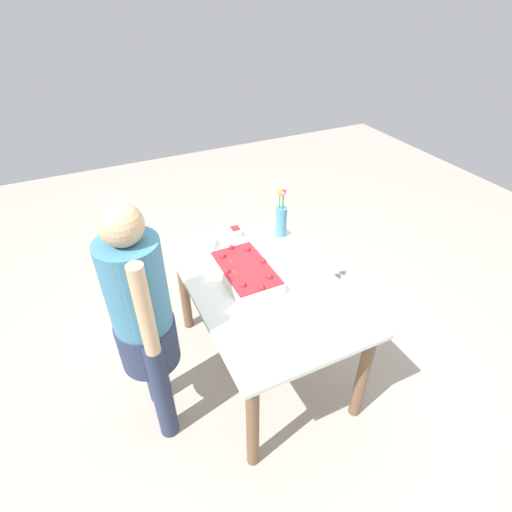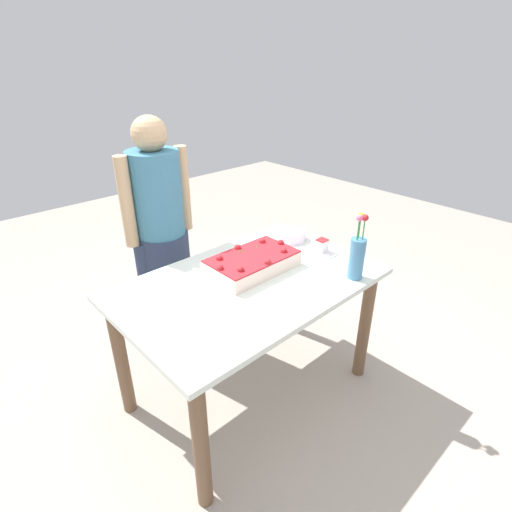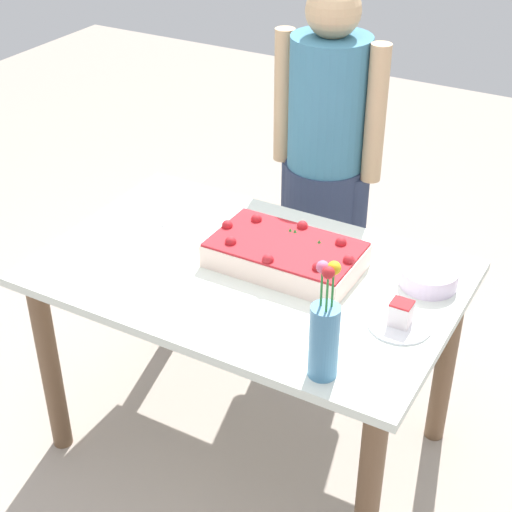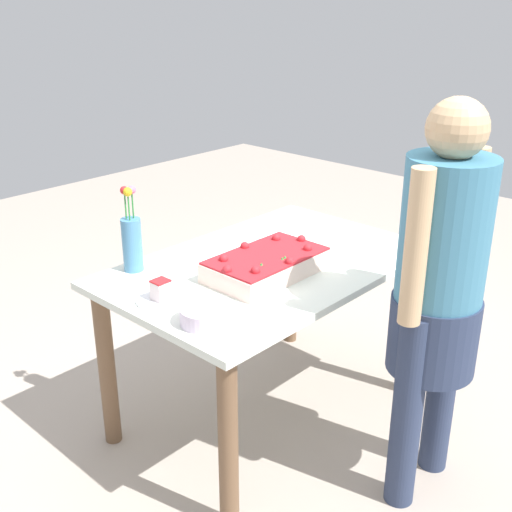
{
  "view_description": "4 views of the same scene",
  "coord_description": "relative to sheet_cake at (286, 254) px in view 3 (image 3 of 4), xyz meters",
  "views": [
    {
      "loc": [
        1.64,
        -0.84,
        2.29
      ],
      "look_at": [
        -0.12,
        0.01,
        0.87
      ],
      "focal_mm": 28.0,
      "sensor_mm": 36.0,
      "label": 1
    },
    {
      "loc": [
        1.17,
        1.31,
        1.78
      ],
      "look_at": [
        -0.11,
        -0.06,
        0.83
      ],
      "focal_mm": 28.0,
      "sensor_mm": 36.0,
      "label": 2
    },
    {
      "loc": [
        -1.05,
        1.82,
        2.12
      ],
      "look_at": [
        -0.03,
        0.01,
        0.81
      ],
      "focal_mm": 55.0,
      "sensor_mm": 36.0,
      "label": 3
    },
    {
      "loc": [
        -1.82,
        -1.63,
        1.78
      ],
      "look_at": [
        -0.1,
        -0.03,
        0.82
      ],
      "focal_mm": 45.0,
      "sensor_mm": 36.0,
      "label": 4
    }
  ],
  "objects": [
    {
      "name": "fruit_bowl",
      "position": [
        -0.44,
        -0.12,
        -0.01
      ],
      "size": [
        0.18,
        0.18,
        0.06
      ],
      "primitive_type": "cylinder",
      "color": "silver",
      "rests_on": "dining_table"
    },
    {
      "name": "dining_table",
      "position": [
        0.09,
        0.08,
        -0.17
      ],
      "size": [
        1.33,
        0.86,
        0.75
      ],
      "color": "silver",
      "rests_on": "ground_plane"
    },
    {
      "name": "flower_vase",
      "position": [
        -0.33,
        0.42,
        0.08
      ],
      "size": [
        0.08,
        0.08,
        0.35
      ],
      "color": "teal",
      "rests_on": "dining_table"
    },
    {
      "name": "person_standing",
      "position": [
        0.16,
        -0.65,
        0.06
      ],
      "size": [
        0.45,
        0.31,
        1.49
      ],
      "rotation": [
        0.0,
        0.0,
        1.57
      ],
      "color": "#2A3550",
      "rests_on": "ground_plane"
    },
    {
      "name": "cake_knife",
      "position": [
        0.56,
        -0.07,
        -0.04
      ],
      "size": [
        0.16,
        0.14,
        0.0
      ],
      "primitive_type": "cube",
      "rotation": [
        0.0,
        0.0,
        2.41
      ],
      "color": "silver",
      "rests_on": "dining_table"
    },
    {
      "name": "serving_plate_with_slice",
      "position": [
        -0.43,
        0.12,
        -0.02
      ],
      "size": [
        0.19,
        0.19,
        0.08
      ],
      "color": "white",
      "rests_on": "dining_table"
    },
    {
      "name": "ground_plane",
      "position": [
        0.09,
        0.08,
        -0.79
      ],
      "size": [
        8.0,
        8.0,
        0.0
      ],
      "primitive_type": "plane",
      "color": "#A79A8D"
    },
    {
      "name": "sheet_cake",
      "position": [
        0.0,
        0.0,
        0.0
      ],
      "size": [
        0.48,
        0.28,
        0.11
      ],
      "color": "#FFDECD",
      "rests_on": "dining_table"
    }
  ]
}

